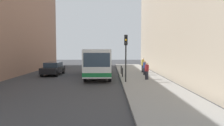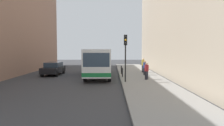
# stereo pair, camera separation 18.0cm
# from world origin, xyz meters

# --- Properties ---
(ground_plane) EXTENTS (80.00, 80.00, 0.00)m
(ground_plane) POSITION_xyz_m (0.00, 0.00, 0.00)
(ground_plane) COLOR #38383A
(sidewalk) EXTENTS (4.40, 40.00, 0.15)m
(sidewalk) POSITION_xyz_m (5.40, 0.00, 0.07)
(sidewalk) COLOR gray
(sidewalk) RESTS_ON ground
(building_right) EXTENTS (7.00, 32.00, 13.50)m
(building_right) POSITION_xyz_m (11.50, 4.00, 6.75)
(building_right) COLOR #B2A38C
(building_right) RESTS_ON ground
(bus) EXTENTS (2.71, 11.06, 3.00)m
(bus) POSITION_xyz_m (0.95, 3.42, 1.73)
(bus) COLOR white
(bus) RESTS_ON ground
(car_beside_bus) EXTENTS (1.93, 4.43, 1.48)m
(car_beside_bus) POSITION_xyz_m (-4.46, 4.52, 0.78)
(car_beside_bus) COLOR black
(car_beside_bus) RESTS_ON ground
(traffic_light) EXTENTS (0.28, 0.33, 4.10)m
(traffic_light) POSITION_xyz_m (3.55, -1.65, 3.01)
(traffic_light) COLOR black
(traffic_light) RESTS_ON sidewalk
(bollard_near) EXTENTS (0.11, 0.11, 0.95)m
(bollard_near) POSITION_xyz_m (3.45, 1.72, 0.62)
(bollard_near) COLOR black
(bollard_near) RESTS_ON sidewalk
(bollard_mid) EXTENTS (0.11, 0.11, 0.95)m
(bollard_mid) POSITION_xyz_m (3.45, 4.11, 0.62)
(bollard_mid) COLOR black
(bollard_mid) RESTS_ON sidewalk
(pedestrian_near_signal) EXTENTS (0.38, 0.38, 1.61)m
(pedestrian_near_signal) POSITION_xyz_m (5.63, -0.28, 0.95)
(pedestrian_near_signal) COLOR #26262D
(pedestrian_near_signal) RESTS_ON sidewalk
(pedestrian_mid_sidewalk) EXTENTS (0.38, 0.38, 1.60)m
(pedestrian_mid_sidewalk) POSITION_xyz_m (6.03, 3.30, 0.94)
(pedestrian_mid_sidewalk) COLOR #26262D
(pedestrian_mid_sidewalk) RESTS_ON sidewalk
(pedestrian_far_sidewalk) EXTENTS (0.38, 0.38, 1.77)m
(pedestrian_far_sidewalk) POSITION_xyz_m (6.21, 5.87, 1.04)
(pedestrian_far_sidewalk) COLOR #26262D
(pedestrian_far_sidewalk) RESTS_ON sidewalk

